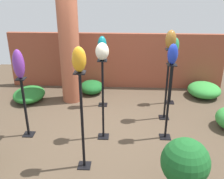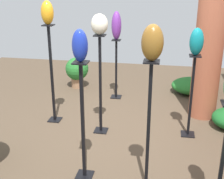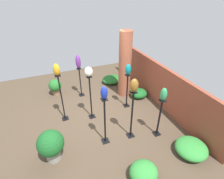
% 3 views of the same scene
% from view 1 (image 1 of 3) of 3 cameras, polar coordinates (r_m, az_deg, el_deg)
% --- Properties ---
extents(ground_plane, '(8.00, 8.00, 0.00)m').
position_cam_1_polar(ground_plane, '(5.17, -0.18, -8.86)').
color(ground_plane, '#4C3D2D').
extents(brick_wall_back, '(5.60, 0.12, 1.45)m').
position_cam_1_polar(brick_wall_back, '(6.93, 0.82, 6.28)').
color(brick_wall_back, brown).
rests_on(brick_wall_back, ground).
extents(brick_pillar, '(0.46, 0.46, 2.46)m').
position_cam_1_polar(brick_pillar, '(6.05, -9.24, 8.43)').
color(brick_pillar, '#9E5138').
rests_on(brick_pillar, ground).
extents(pedestal_cobalt, '(0.20, 0.20, 1.43)m').
position_cam_1_polar(pedestal_cobalt, '(4.74, 12.06, -3.47)').
color(pedestal_cobalt, black).
rests_on(pedestal_cobalt, ground).
extents(pedestal_jade, '(0.20, 0.20, 1.20)m').
position_cam_1_polar(pedestal_jade, '(6.17, 12.82, 1.77)').
color(pedestal_jade, black).
rests_on(pedestal_jade, ground).
extents(pedestal_violet, '(0.20, 0.20, 1.14)m').
position_cam_1_polar(pedestal_violet, '(5.03, -18.32, -4.32)').
color(pedestal_violet, black).
rests_on(pedestal_violet, ground).
extents(pedestal_ivory, '(0.20, 0.20, 1.50)m').
position_cam_1_polar(pedestal_ivory, '(4.63, -1.98, -3.09)').
color(pedestal_ivory, black).
rests_on(pedestal_ivory, ground).
extents(pedestal_bronze, '(0.20, 0.20, 1.49)m').
position_cam_1_polar(pedestal_bronze, '(5.40, 11.77, 0.38)').
color(pedestal_bronze, black).
rests_on(pedestal_bronze, ground).
extents(pedestal_teal, '(0.20, 0.20, 1.24)m').
position_cam_1_polar(pedestal_teal, '(5.89, -2.05, 1.52)').
color(pedestal_teal, black).
rests_on(pedestal_teal, ground).
extents(pedestal_amber, '(0.20, 0.20, 1.58)m').
position_cam_1_polar(pedestal_amber, '(3.92, -6.46, -7.91)').
color(pedestal_amber, black).
rests_on(pedestal_amber, ground).
extents(art_vase_cobalt, '(0.17, 0.17, 0.35)m').
position_cam_1_polar(art_vase_cobalt, '(4.40, 13.08, 7.52)').
color(art_vase_cobalt, '#192D9E').
rests_on(art_vase_cobalt, pedestal_cobalt).
extents(art_vase_jade, '(0.18, 0.17, 0.37)m').
position_cam_1_polar(art_vase_jade, '(5.93, 13.53, 9.26)').
color(art_vase_jade, '#2D9356').
rests_on(art_vase_jade, pedestal_jade).
extents(art_vase_violet, '(0.20, 0.18, 0.51)m').
position_cam_1_polar(art_vase_violet, '(4.70, -19.66, 5.22)').
color(art_vase_violet, '#6B2D8C').
rests_on(art_vase_violet, pedestal_violet).
extents(art_vase_ivory, '(0.22, 0.23, 0.29)m').
position_cam_1_polar(art_vase_ivory, '(4.30, -2.15, 8.28)').
color(art_vase_ivory, beige).
rests_on(art_vase_ivory, pedestal_ivory).
extents(art_vase_bronze, '(0.20, 0.22, 0.36)m').
position_cam_1_polar(art_vase_bronze, '(5.11, 12.68, 10.57)').
color(art_vase_bronze, brown).
rests_on(art_vase_bronze, pedestal_bronze).
extents(art_vase_teal, '(0.19, 0.19, 0.38)m').
position_cam_1_polar(art_vase_teal, '(5.63, -2.17, 9.66)').
color(art_vase_teal, '#0F727A').
rests_on(art_vase_teal, pedestal_teal).
extents(art_vase_amber, '(0.20, 0.19, 0.35)m').
position_cam_1_polar(art_vase_amber, '(3.50, -7.20, 6.51)').
color(art_vase_amber, orange).
rests_on(art_vase_amber, pedestal_amber).
extents(potted_plant_mid_right, '(0.64, 0.64, 0.86)m').
position_cam_1_polar(potted_plant_mid_right, '(3.68, 15.56, -15.51)').
color(potted_plant_mid_right, gray).
rests_on(potted_plant_mid_right, ground).
extents(foliage_bed_east, '(0.60, 0.65, 0.31)m').
position_cam_1_polar(foliage_bed_east, '(6.73, -4.48, 0.53)').
color(foliage_bed_east, '#195923').
rests_on(foliage_bed_east, ground).
extents(foliage_bed_center, '(0.73, 0.86, 0.31)m').
position_cam_1_polar(foliage_bed_center, '(6.61, -17.58, -1.00)').
color(foliage_bed_center, '#236B28').
rests_on(foliage_bed_center, ground).
extents(foliage_bed_rear, '(0.80, 0.82, 0.35)m').
position_cam_1_polar(foliage_bed_rear, '(6.89, 19.39, -0.07)').
color(foliage_bed_rear, '#338C38').
rests_on(foliage_bed_rear, ground).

